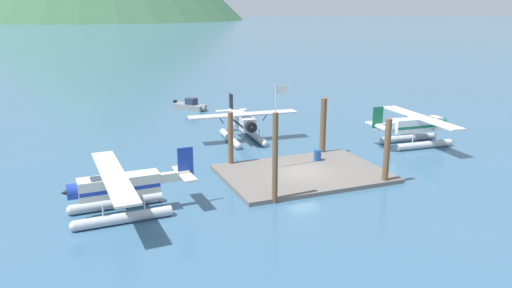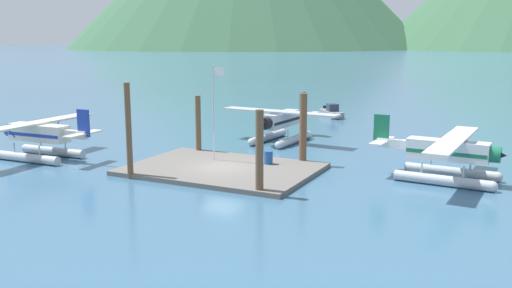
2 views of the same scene
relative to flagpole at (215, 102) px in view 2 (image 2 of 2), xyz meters
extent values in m
plane|color=#38607F|center=(1.47, -1.66, -4.35)|extent=(1200.00, 1200.00, 0.00)
cube|color=#66605B|center=(1.47, -1.66, -4.20)|extent=(12.08, 8.58, 0.30)
cylinder|color=brown|center=(-2.73, -5.84, -1.35)|extent=(0.37, 0.37, 6.00)
cylinder|color=brown|center=(6.08, -5.52, -1.95)|extent=(0.45, 0.45, 4.80)
cylinder|color=brown|center=(-2.90, 2.41, -2.13)|extent=(0.41, 0.41, 4.44)
cylinder|color=brown|center=(5.48, 2.60, -1.87)|extent=(0.51, 0.51, 4.95)
cylinder|color=silver|center=(-0.12, 0.00, -0.82)|extent=(0.08, 0.08, 6.47)
cube|color=white|center=(0.33, 0.00, 2.07)|extent=(0.90, 0.03, 0.56)
sphere|color=gold|center=(-0.12, 0.00, 2.47)|extent=(0.10, 0.10, 0.10)
cylinder|color=#1E4C99|center=(3.85, 0.47, -3.61)|extent=(0.58, 0.58, 0.88)
torus|color=#1E4C99|center=(3.85, 0.47, -3.61)|extent=(0.62, 0.62, 0.04)
cylinder|color=#B7BABF|center=(15.13, 3.48, -4.03)|extent=(5.63, 0.98, 0.64)
sphere|color=#B7BABF|center=(17.92, 3.31, -4.03)|extent=(0.64, 0.64, 0.64)
cylinder|color=#B7BABF|center=(14.97, 0.98, -4.03)|extent=(5.63, 0.98, 0.64)
sphere|color=#B7BABF|center=(17.77, 0.81, -4.03)|extent=(0.64, 0.64, 0.64)
cylinder|color=#B7BABF|center=(16.32, 3.41, -3.36)|extent=(0.10, 0.10, 0.70)
cylinder|color=#B7BABF|center=(13.93, 3.55, -3.36)|extent=(0.10, 0.10, 0.70)
cylinder|color=#B7BABF|center=(16.17, 0.91, -3.36)|extent=(0.10, 0.10, 0.70)
cylinder|color=#B7BABF|center=(13.78, 1.06, -3.36)|extent=(0.10, 0.10, 0.70)
cube|color=white|center=(15.05, 2.23, -2.41)|extent=(4.87, 1.53, 1.20)
cube|color=#196B47|center=(15.05, 2.23, -2.51)|extent=(4.77, 1.55, 0.24)
cube|color=#283347|center=(16.13, 2.17, -2.08)|extent=(1.16, 1.12, 0.56)
cube|color=white|center=(15.35, 2.21, -1.74)|extent=(2.04, 10.47, 0.14)
cylinder|color=#196B47|center=(15.48, 4.41, -2.07)|extent=(0.12, 0.63, 0.84)
cylinder|color=#196B47|center=(15.21, 0.02, -2.07)|extent=(0.12, 0.63, 0.84)
cylinder|color=#196B47|center=(17.75, 2.07, -2.41)|extent=(0.66, 1.00, 0.96)
cone|color=black|center=(18.19, 2.04, -2.41)|extent=(0.37, 0.38, 0.36)
cube|color=white|center=(11.81, 2.43, -2.31)|extent=(2.22, 0.57, 0.56)
cube|color=#196B47|center=(10.91, 2.49, -1.46)|extent=(1.01, 0.18, 1.90)
cube|color=white|center=(11.01, 2.48, -2.21)|extent=(1.00, 3.24, 0.10)
cylinder|color=#B7BABF|center=(-12.22, -5.44, -4.03)|extent=(5.62, 0.84, 0.64)
cylinder|color=#B7BABF|center=(-12.31, -2.94, -4.03)|extent=(5.62, 0.84, 0.64)
sphere|color=#B7BABF|center=(-15.11, -3.04, -4.03)|extent=(0.64, 0.64, 0.64)
cylinder|color=#B7BABF|center=(-13.42, -5.48, -3.36)|extent=(0.10, 0.10, 0.70)
cylinder|color=#B7BABF|center=(-11.02, -5.39, -3.36)|extent=(0.10, 0.10, 0.70)
cylinder|color=#B7BABF|center=(-13.51, -2.98, -3.36)|extent=(0.10, 0.10, 0.70)
cylinder|color=#B7BABF|center=(-11.11, -2.89, -3.36)|extent=(0.10, 0.10, 0.70)
cube|color=silver|center=(-12.27, -4.19, -2.41)|extent=(4.84, 1.41, 1.20)
cube|color=#1E389E|center=(-12.27, -4.19, -2.51)|extent=(4.75, 1.43, 0.24)
cube|color=#283347|center=(-13.35, -4.23, -2.08)|extent=(1.14, 1.09, 0.56)
cube|color=silver|center=(-12.57, -4.20, -1.74)|extent=(1.78, 10.44, 0.14)
cylinder|color=#1E389E|center=(-12.49, -6.40, -2.07)|extent=(0.10, 0.62, 0.84)
cylinder|color=#1E389E|center=(-12.65, -2.00, -2.07)|extent=(0.10, 0.62, 0.84)
cylinder|color=#1E389E|center=(-14.97, -4.28, -2.41)|extent=(0.63, 0.98, 0.96)
cone|color=black|center=(-15.42, -4.30, -2.41)|extent=(0.36, 0.37, 0.36)
cube|color=silver|center=(-9.02, -4.07, -2.31)|extent=(2.21, 0.52, 0.56)
cube|color=#1E389E|center=(-8.12, -4.04, -1.46)|extent=(1.00, 0.16, 1.90)
cube|color=silver|center=(-8.22, -4.04, -2.21)|extent=(0.92, 3.23, 0.10)
cylinder|color=#B7BABF|center=(2.02, 9.54, -4.03)|extent=(1.02, 5.63, 0.64)
sphere|color=#B7BABF|center=(1.83, 6.75, -4.03)|extent=(0.64, 0.64, 0.64)
cylinder|color=#B7BABF|center=(-0.47, 9.71, -4.03)|extent=(1.02, 5.63, 0.64)
sphere|color=#B7BABF|center=(-0.66, 6.92, -4.03)|extent=(0.64, 0.64, 0.64)
cylinder|color=#B7BABF|center=(1.94, 8.34, -3.36)|extent=(0.10, 0.10, 0.70)
cylinder|color=#B7BABF|center=(2.10, 10.74, -3.36)|extent=(0.10, 0.10, 0.70)
cylinder|color=#B7BABF|center=(-0.56, 8.51, -3.36)|extent=(0.10, 0.10, 0.70)
cylinder|color=#B7BABF|center=(-0.39, 10.91, -3.36)|extent=(0.10, 0.10, 0.70)
cube|color=silver|center=(0.77, 9.62, -2.41)|extent=(1.56, 4.87, 1.20)
cube|color=black|center=(0.77, 9.62, -2.51)|extent=(1.58, 4.78, 0.24)
cube|color=#283347|center=(0.70, 8.55, -2.08)|extent=(1.13, 1.17, 0.56)
cube|color=silver|center=(0.75, 9.32, -1.74)|extent=(10.47, 2.10, 0.14)
cylinder|color=black|center=(2.95, 9.18, -2.07)|extent=(0.63, 0.12, 0.84)
cylinder|color=black|center=(-1.44, 9.47, -2.07)|extent=(0.63, 0.12, 0.84)
cylinder|color=black|center=(0.59, 6.93, -2.41)|extent=(1.00, 0.66, 0.96)
cone|color=black|center=(0.56, 6.48, -2.41)|extent=(0.38, 0.37, 0.36)
cube|color=silver|center=(0.99, 12.87, -2.31)|extent=(0.59, 2.22, 0.56)
cube|color=black|center=(1.05, 13.76, -1.46)|extent=(0.19, 1.01, 1.90)
cube|color=silver|center=(1.05, 13.66, -2.21)|extent=(3.25, 1.02, 0.10)
cube|color=gray|center=(-0.24, 25.93, -4.00)|extent=(3.75, 4.24, 0.70)
sphere|color=gray|center=(1.05, 24.27, -4.00)|extent=(0.70, 0.70, 0.70)
cube|color=#283347|center=(-0.05, 25.69, -3.25)|extent=(1.60, 1.62, 0.80)
cube|color=black|center=(-1.63, 27.74, -3.75)|extent=(0.48, 0.47, 0.80)
camera|label=1|loc=(-15.07, -33.45, 7.98)|focal=34.88mm
camera|label=2|loc=(18.98, -32.14, 4.26)|focal=38.37mm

